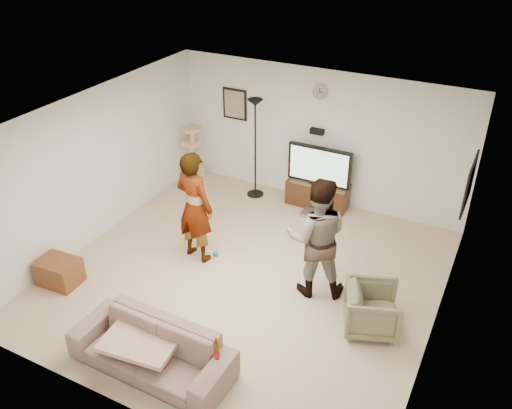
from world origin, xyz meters
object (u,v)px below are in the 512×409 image
at_px(tv_stand, 318,194).
at_px(side_table, 59,272).
at_px(sofa, 152,349).
at_px(floor_lamp, 255,149).
at_px(beer_bottle, 217,350).
at_px(person_left, 195,207).
at_px(person_right, 317,238).
at_px(tv, 319,165).
at_px(armchair, 372,309).
at_px(cat_tree, 191,152).

xyz_separation_m(tv_stand, side_table, (-2.55, -3.92, -0.04)).
relative_size(tv_stand, sofa, 0.56).
relative_size(floor_lamp, side_table, 3.22).
distance_m(tv_stand, beer_bottle, 4.70).
distance_m(person_left, person_right, 1.97).
height_order(tv, person_left, person_left).
bearing_deg(tv, beer_bottle, -82.45).
bearing_deg(tv, sofa, -93.91).
xyz_separation_m(person_right, sofa, (-1.19, -2.29, -0.62)).
xyz_separation_m(tv, person_left, (-1.10, -2.40, 0.09)).
bearing_deg(armchair, beer_bottle, 126.70).
height_order(tv, armchair, tv).
distance_m(person_left, beer_bottle, 2.82).
distance_m(cat_tree, person_right, 4.21).
height_order(tv, floor_lamp, floor_lamp).
relative_size(person_left, person_right, 1.00).
bearing_deg(tv_stand, beer_bottle, -82.45).
bearing_deg(armchair, floor_lamp, 29.84).
xyz_separation_m(armchair, side_table, (-4.40, -1.17, -0.12)).
bearing_deg(side_table, beer_bottle, -12.74).
relative_size(beer_bottle, armchair, 0.35).
height_order(sofa, beer_bottle, beer_bottle).
bearing_deg(cat_tree, person_left, -55.39).
distance_m(floor_lamp, sofa, 4.60).
relative_size(person_right, sofa, 0.90).
height_order(cat_tree, sofa, cat_tree).
height_order(person_left, beer_bottle, person_left).
bearing_deg(tv, armchair, -56.02).
height_order(person_left, armchair, person_left).
xyz_separation_m(beer_bottle, side_table, (-3.17, 0.72, -0.52)).
xyz_separation_m(person_left, side_table, (-1.45, -1.51, -0.71)).
distance_m(tv, beer_bottle, 4.67).
relative_size(floor_lamp, sofa, 0.95).
height_order(tv, person_right, person_right).
bearing_deg(person_right, cat_tree, -53.94).
bearing_deg(beer_bottle, cat_tree, 126.11).
bearing_deg(cat_tree, side_table, -88.04).
bearing_deg(beer_bottle, tv_stand, 97.55).
bearing_deg(beer_bottle, armchair, 56.80).
distance_m(cat_tree, armchair, 5.25).
relative_size(cat_tree, beer_bottle, 4.52).
xyz_separation_m(cat_tree, armchair, (4.53, -2.63, -0.24)).
bearing_deg(person_left, tv_stand, -104.63).
bearing_deg(floor_lamp, side_table, -109.70).
bearing_deg(floor_lamp, sofa, -78.65).
distance_m(tv, cat_tree, 2.70).
relative_size(floor_lamp, armchair, 2.71).
distance_m(tv_stand, person_right, 2.59).
xyz_separation_m(floor_lamp, armchair, (3.06, -2.57, -0.64)).
bearing_deg(tv_stand, floor_lamp, -172.04).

